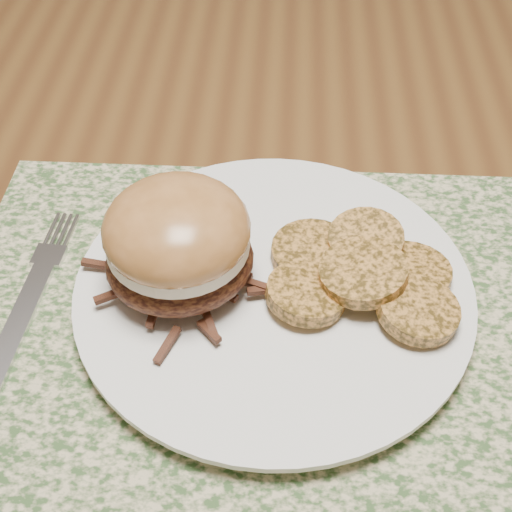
{
  "coord_description": "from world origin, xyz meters",
  "views": [
    {
      "loc": [
        0.01,
        -0.56,
        1.14
      ],
      "look_at": [
        -0.0,
        -0.23,
        0.79
      ],
      "focal_mm": 50.0,
      "sensor_mm": 36.0,
      "label": 1
    }
  ],
  "objects_px": {
    "dining_table": "(271,177)",
    "pork_sandwich": "(178,242)",
    "fork": "(27,305)",
    "dinner_plate": "(274,291)"
  },
  "relations": [
    {
      "from": "dinner_plate",
      "to": "fork",
      "type": "bearing_deg",
      "value": -174.53
    },
    {
      "from": "fork",
      "to": "dining_table",
      "type": "bearing_deg",
      "value": 61.3
    },
    {
      "from": "dining_table",
      "to": "pork_sandwich",
      "type": "bearing_deg",
      "value": -103.1
    },
    {
      "from": "dining_table",
      "to": "fork",
      "type": "bearing_deg",
      "value": -122.97
    },
    {
      "from": "pork_sandwich",
      "to": "dinner_plate",
      "type": "bearing_deg",
      "value": -24.72
    },
    {
      "from": "dining_table",
      "to": "pork_sandwich",
      "type": "relative_size",
      "value": 11.45
    },
    {
      "from": "pork_sandwich",
      "to": "dining_table",
      "type": "bearing_deg",
      "value": 52.83
    },
    {
      "from": "dining_table",
      "to": "dinner_plate",
      "type": "distance_m",
      "value": 0.25
    },
    {
      "from": "fork",
      "to": "dinner_plate",
      "type": "bearing_deg",
      "value": 9.75
    },
    {
      "from": "dining_table",
      "to": "fork",
      "type": "relative_size",
      "value": 7.86
    }
  ]
}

